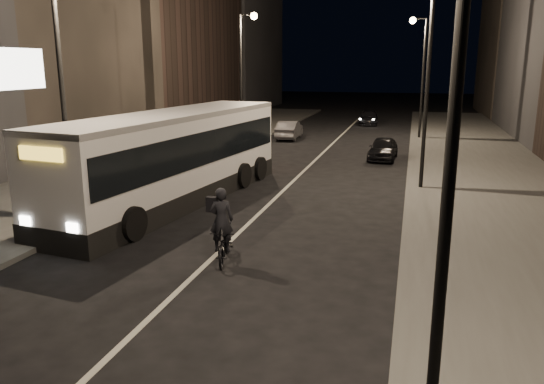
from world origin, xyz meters
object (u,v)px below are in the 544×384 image
Objects in this scene: car_far at (369,118)px; car_near at (383,148)px; streetlight_right_mid at (422,60)px; cyclist_on_bicycle at (223,237)px; streetlight_left_near at (67,59)px; streetlight_right_far at (420,61)px; city_bus at (174,154)px; streetlight_left_far at (245,61)px; streetlight_right_near at (435,52)px; car_mid at (289,130)px.

car_near is at bearing -85.06° from car_far.
cyclist_on_bicycle is at bearing -116.39° from streetlight_right_mid.
streetlight_right_mid is at bearing -73.92° from car_near.
streetlight_right_far is at bearing 66.04° from streetlight_left_near.
car_near is (7.20, 11.58, -1.26)m from city_bus.
city_bus is at bearing 64.65° from streetlight_left_near.
streetlight_right_mid is 1.00× the size of streetlight_left_far.
car_far is (-3.99, 40.73, -4.78)m from streetlight_right_near.
car_mid is at bearing 138.55° from car_near.
city_bus is at bearing -83.12° from streetlight_left_far.
car_mid is (1.98, 3.96, -4.72)m from streetlight_left_far.
city_bus reaches higher than car_mid.
streetlight_right_mid is 17.10m from car_mid.
streetlight_right_far reaches higher than car_near.
car_near is at bearing 133.19° from car_mid.
cyclist_on_bicycle is 24.19m from car_mid.
car_near is 9.67m from car_mid.
streetlight_right_mid is 16.00m from streetlight_right_far.
streetlight_left_far is 0.62× the size of city_bus.
streetlight_left_far is (-10.66, 10.00, 0.00)m from streetlight_right_mid.
car_mid is (-8.68, 13.96, -4.72)m from streetlight_right_mid.
streetlight_right_mid is 1.00× the size of streetlight_left_near.
car_mid is 11.75m from car_far.
city_bus reaches higher than car_far.
streetlight_right_mid reaches higher than car_far.
car_far is (6.67, 32.73, -4.78)m from streetlight_left_near.
streetlight_right_mid is 3.86× the size of cyclist_on_bicycle.
streetlight_right_far is at bearing 81.44° from car_near.
cyclist_on_bicycle is 0.53× the size of car_far.
streetlight_right_far reaches higher than cyclist_on_bicycle.
streetlight_right_far is at bearing 90.00° from streetlight_right_near.
streetlight_right_far is 1.00× the size of streetlight_left_near.
city_bus is at bearing 86.46° from car_mid.
streetlight_right_mid is 2.03× the size of car_far.
streetlight_left_far is at bearing 165.39° from car_near.
streetlight_left_near is 18.28m from car_near.
streetlight_right_far is at bearing 66.01° from cyclist_on_bicycle.
streetlight_right_near and streetlight_right_mid have the same top height.
car_near is (8.93, 15.23, -4.74)m from streetlight_left_near.
streetlight_right_far is 2.07× the size of car_mid.
streetlight_right_far is 2.03× the size of car_far.
streetlight_right_far and streetlight_left_far have the same top height.
streetlight_right_near is 2.03× the size of car_far.
streetlight_left_near is at bearing -107.61° from city_bus.
car_mid is (-6.95, 6.72, 0.03)m from car_near.
streetlight_right_near is at bearing -36.88° from streetlight_left_near.
streetlight_right_near is 16.00m from streetlight_right_mid.
streetlight_left_far is 2.07× the size of car_mid.
car_near is 17.64m from car_far.
streetlight_right_near reaches higher than car_far.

